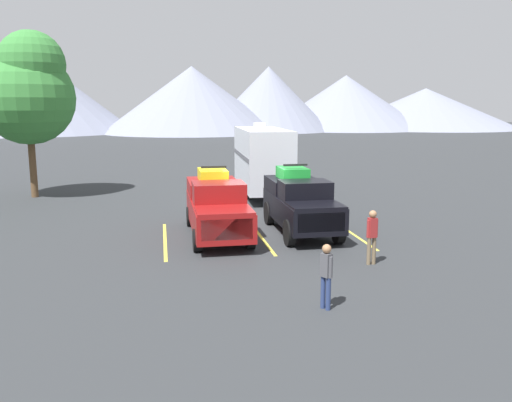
{
  "coord_description": "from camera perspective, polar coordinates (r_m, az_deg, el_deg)",
  "views": [
    {
      "loc": [
        -3.64,
        -20.12,
        4.96
      ],
      "look_at": [
        0.0,
        0.15,
        1.2
      ],
      "focal_mm": 36.96,
      "sensor_mm": 36.0,
      "label": 1
    }
  ],
  "objects": [
    {
      "name": "pickup_truck_a",
      "position": [
        20.26,
        -4.28,
        -0.44
      ],
      "size": [
        2.15,
        5.88,
        2.59
      ],
      "color": "maroon",
      "rests_on": "ground"
    },
    {
      "name": "person_a",
      "position": [
        16.9,
        12.46,
        -3.45
      ],
      "size": [
        0.38,
        0.24,
        1.74
      ],
      "color": "#726047",
      "rests_on": "ground"
    },
    {
      "name": "mountain_ridge",
      "position": [
        104.45,
        -14.54,
        11.02
      ],
      "size": [
        149.25,
        45.07,
        17.48
      ],
      "color": "gray",
      "rests_on": "ground"
    },
    {
      "name": "camper_trailer_a",
      "position": [
        28.93,
        0.68,
        4.67
      ],
      "size": [
        2.61,
        8.4,
        3.99
      ],
      "color": "silver",
      "rests_on": "ground"
    },
    {
      "name": "lot_stripe_a",
      "position": [
        19.9,
        -9.82,
        -4.23
      ],
      "size": [
        0.12,
        5.5,
        0.01
      ],
      "primitive_type": "cube",
      "color": "gold",
      "rests_on": "ground"
    },
    {
      "name": "pickup_truck_b",
      "position": [
        20.78,
        4.78,
        -0.09
      ],
      "size": [
        2.13,
        5.26,
        2.62
      ],
      "color": "black",
      "rests_on": "ground"
    },
    {
      "name": "lot_stripe_b",
      "position": [
        20.23,
        0.5,
        -3.84
      ],
      "size": [
        0.12,
        5.5,
        0.01
      ],
      "primitive_type": "cube",
      "color": "gold",
      "rests_on": "ground"
    },
    {
      "name": "ground_plane",
      "position": [
        21.04,
        0.07,
        -3.29
      ],
      "size": [
        240.0,
        240.0,
        0.0
      ],
      "primitive_type": "plane",
      "color": "#2D3033"
    },
    {
      "name": "tree_a",
      "position": [
        30.79,
        -23.39,
        11.01
      ],
      "size": [
        4.93,
        4.93,
        8.79
      ],
      "color": "brown",
      "rests_on": "ground"
    },
    {
      "name": "person_b",
      "position": [
        13.07,
        7.6,
        -7.63
      ],
      "size": [
        0.29,
        0.33,
        1.65
      ],
      "color": "navy",
      "rests_on": "ground"
    },
    {
      "name": "lot_stripe_c",
      "position": [
        21.18,
        10.18,
        -3.35
      ],
      "size": [
        0.12,
        5.5,
        0.01
      ],
      "primitive_type": "cube",
      "color": "gold",
      "rests_on": "ground"
    }
  ]
}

